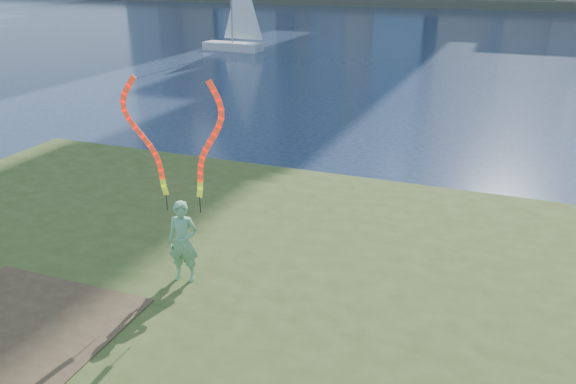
% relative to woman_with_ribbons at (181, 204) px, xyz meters
% --- Properties ---
extents(ground, '(320.00, 320.00, 0.00)m').
position_rel_woman_with_ribbons_xyz_m(ground, '(0.45, 0.86, -2.24)').
color(ground, '#1A2843').
rests_on(ground, ground).
extents(grassy_knoll, '(20.00, 18.00, 0.80)m').
position_rel_woman_with_ribbons_xyz_m(grassy_knoll, '(0.45, -1.43, -1.90)').
color(grassy_knoll, '#3B4B1A').
rests_on(grassy_knoll, ground).
extents(dirt_patch, '(3.20, 3.00, 0.02)m').
position_rel_woman_with_ribbons_xyz_m(dirt_patch, '(-1.75, -2.34, -1.43)').
color(dirt_patch, '#47331E').
rests_on(dirt_patch, grassy_knoll).
extents(woman_with_ribbons, '(1.97, 0.52, 3.89)m').
position_rel_woman_with_ribbons_xyz_m(woman_with_ribbons, '(0.00, 0.00, 0.00)').
color(woman_with_ribbons, '#128020').
rests_on(woman_with_ribbons, grassy_knoll).
extents(sailboat, '(4.69, 1.71, 7.07)m').
position_rel_woman_with_ribbons_xyz_m(sailboat, '(-13.54, 30.39, -1.03)').
color(sailboat, silver).
rests_on(sailboat, ground).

